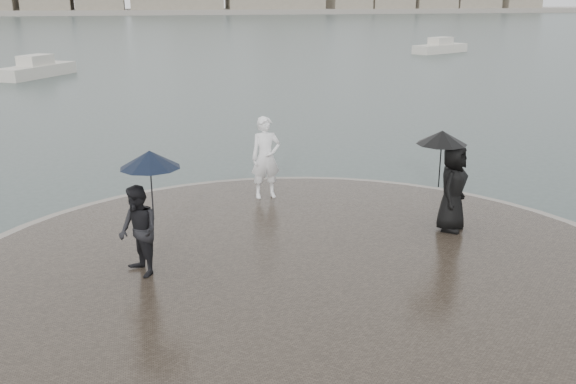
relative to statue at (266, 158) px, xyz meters
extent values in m
cylinder|color=gray|center=(-0.19, -4.48, -1.12)|extent=(12.50, 12.50, 0.32)
cylinder|color=#2D261E|center=(-0.19, -4.48, -1.10)|extent=(11.90, 11.90, 0.36)
imported|color=white|center=(0.00, 0.00, 0.00)|extent=(0.70, 0.49, 1.83)
imported|color=black|center=(-2.75, -3.68, -0.17)|extent=(0.83, 0.90, 1.50)
cylinder|color=black|center=(-2.50, -3.58, 0.43)|extent=(0.02, 0.02, 0.90)
cone|color=black|center=(-2.50, -3.58, 0.98)|extent=(0.97, 0.97, 0.28)
imported|color=black|center=(3.11, -2.83, -0.06)|extent=(0.96, 0.98, 1.70)
cylinder|color=black|center=(2.86, -2.73, 0.38)|extent=(0.02, 0.02, 0.90)
cone|color=black|center=(2.86, -2.73, 0.90)|extent=(0.96, 0.96, 0.26)
cube|color=gray|center=(-0.19, 155.02, -0.68)|extent=(260.00, 20.00, 1.20)
cube|color=beige|center=(21.88, 37.63, -1.03)|extent=(5.61, 3.99, 0.90)
cube|color=beige|center=(21.88, 37.63, -0.43)|extent=(2.33, 2.00, 0.90)
cube|color=beige|center=(-8.88, 27.44, -1.03)|extent=(4.19, 5.54, 0.90)
cube|color=beige|center=(-8.88, 27.44, -0.43)|extent=(2.06, 2.33, 0.90)
camera|label=1|loc=(-2.47, -13.58, 3.46)|focal=40.00mm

